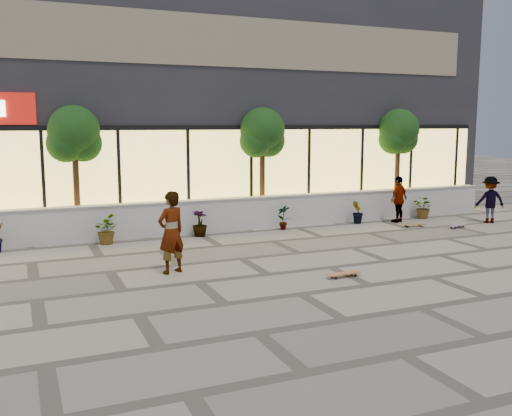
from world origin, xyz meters
name	(u,v)px	position (x,y,z in m)	size (l,w,h in m)	color
ground	(301,294)	(0.00, 0.00, 0.00)	(80.00, 80.00, 0.00)	#9C9687
planter_wall	(198,216)	(0.00, 7.00, 0.52)	(22.00, 0.42, 1.04)	white
retail_building	(154,101)	(0.00, 12.49, 4.25)	(24.00, 9.17, 8.50)	#26252A
shrub_c	(105,230)	(-2.90, 6.45, 0.41)	(0.73, 0.63, 0.81)	#183410
shrub_d	(200,223)	(-0.10, 6.45, 0.41)	(0.45, 0.45, 0.81)	#183410
shrub_e	(283,217)	(2.70, 6.45, 0.41)	(0.43, 0.29, 0.81)	#183410
shrub_f	(358,212)	(5.50, 6.45, 0.41)	(0.45, 0.36, 0.81)	#183410
shrub_g	(424,207)	(8.30, 6.45, 0.41)	(0.73, 0.63, 0.81)	#183410
tree_midwest	(74,137)	(-3.50, 7.70, 2.99)	(1.60, 1.50, 3.92)	#4E311C
tree_mideast	(262,135)	(2.50, 7.70, 2.99)	(1.60, 1.50, 3.92)	#4E311C
tree_east	(398,134)	(8.00, 7.70, 2.99)	(1.60, 1.50, 3.92)	#4E311C
skater_center	(171,232)	(-1.97, 2.61, 0.94)	(0.69, 0.45, 1.89)	white
skater_right_near	(399,199)	(6.94, 6.14, 0.80)	(0.94, 0.39, 1.60)	white
skater_right_far	(490,200)	(9.76, 4.85, 0.80)	(1.03, 0.59, 1.60)	maroon
skateboard_center	(344,274)	(1.46, 0.76, 0.08)	(0.84, 0.25, 0.10)	#9E6333
skateboard_right_near	(413,224)	(6.88, 5.23, 0.08)	(0.80, 0.36, 0.09)	brown
skateboard_right_far	(457,225)	(8.08, 4.51, 0.08)	(0.81, 0.41, 0.10)	#6B4F91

